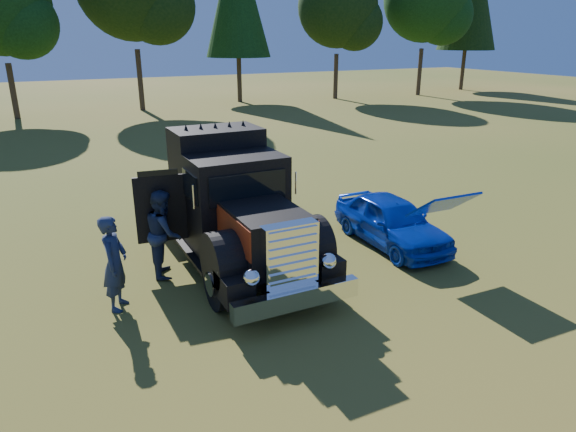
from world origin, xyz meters
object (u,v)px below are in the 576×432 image
(spectator_far, at_px, (164,233))
(diamond_t_truck, at_px, (231,208))
(hotrod_coupe, at_px, (392,221))
(spectator_near, at_px, (115,263))

(spectator_far, bearing_deg, diamond_t_truck, -73.50)
(hotrod_coupe, xyz_separation_m, spectator_far, (-5.55, 0.83, 0.34))
(hotrod_coupe, distance_m, spectator_far, 5.62)
(spectator_near, bearing_deg, diamond_t_truck, -40.07)
(diamond_t_truck, distance_m, spectator_near, 3.06)
(spectator_near, bearing_deg, spectator_far, -20.57)
(hotrod_coupe, bearing_deg, spectator_far, 171.48)
(spectator_far, bearing_deg, hotrod_coupe, -84.85)
(diamond_t_truck, bearing_deg, hotrod_coupe, -12.95)
(hotrod_coupe, bearing_deg, spectator_near, -177.68)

